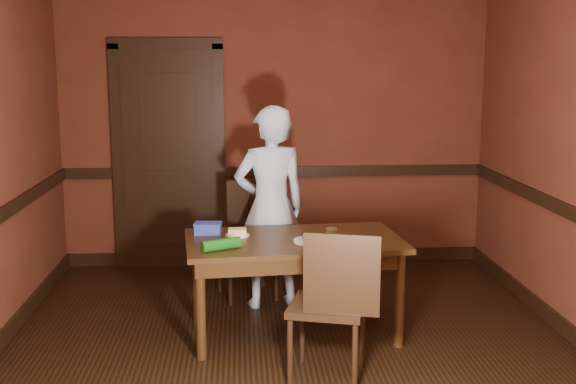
{
  "coord_description": "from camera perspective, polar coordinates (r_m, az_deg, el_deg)",
  "views": [
    {
      "loc": [
        -0.33,
        -4.57,
        1.96
      ],
      "look_at": [
        0.0,
        0.35,
        1.05
      ],
      "focal_mm": 45.0,
      "sensor_mm": 36.0,
      "label": 1
    }
  ],
  "objects": [
    {
      "name": "wall_back",
      "position": [
        6.86,
        -1.07,
        5.35
      ],
      "size": [
        4.0,
        0.02,
        2.7
      ],
      "primitive_type": "cube",
      "color": "#59281B",
      "rests_on": "ground"
    },
    {
      "name": "door",
      "position": [
        6.88,
        -9.42,
        3.06
      ],
      "size": [
        1.05,
        0.07,
        2.2
      ],
      "color": "black",
      "rests_on": "ground"
    },
    {
      "name": "floor",
      "position": [
        4.99,
        0.28,
        -12.7
      ],
      "size": [
        4.0,
        4.5,
        0.01
      ],
      "primitive_type": "cube",
      "color": "black",
      "rests_on": "ground"
    },
    {
      "name": "cheese_saucer",
      "position": [
        5.19,
        -4.02,
        -3.25
      ],
      "size": [
        0.17,
        0.17,
        0.05
      ],
      "rotation": [
        0.0,
        0.0,
        -0.08
      ],
      "color": "white",
      "rests_on": "dining_table"
    },
    {
      "name": "sandwich_plate",
      "position": [
        5.02,
        1.78,
        -3.78
      ],
      "size": [
        0.24,
        0.24,
        0.06
      ],
      "rotation": [
        0.0,
        0.0,
        -0.15
      ],
      "color": "white",
      "rests_on": "dining_table"
    },
    {
      "name": "dado_back",
      "position": [
        6.9,
        -1.05,
        1.62
      ],
      "size": [
        4.0,
        0.03,
        0.1
      ],
      "primitive_type": "cube",
      "color": "black",
      "rests_on": "ground"
    },
    {
      "name": "sauce_jar",
      "position": [
        5.04,
        3.46,
        -3.37
      ],
      "size": [
        0.08,
        0.08,
        0.09
      ],
      "rotation": [
        0.0,
        0.0,
        0.03
      ],
      "color": "#548D3C",
      "rests_on": "dining_table"
    },
    {
      "name": "food_tub",
      "position": [
        5.26,
        -6.34,
        -2.87
      ],
      "size": [
        0.21,
        0.15,
        0.08
      ],
      "rotation": [
        0.0,
        0.0,
        -0.09
      ],
      "color": "#324AB6",
      "rests_on": "dining_table"
    },
    {
      "name": "wall_front",
      "position": [
        2.42,
        4.15,
        -4.19
      ],
      "size": [
        4.0,
        0.02,
        2.7
      ],
      "primitive_type": "cube",
      "color": "#59281B",
      "rests_on": "ground"
    },
    {
      "name": "chair_far",
      "position": [
        6.0,
        -3.26,
        -3.84
      ],
      "size": [
        0.54,
        0.54,
        0.96
      ],
      "primitive_type": null,
      "rotation": [
        0.0,
        0.0,
        0.25
      ],
      "color": "black",
      "rests_on": "floor"
    },
    {
      "name": "chair_near",
      "position": [
        4.49,
        3.15,
        -8.76
      ],
      "size": [
        0.56,
        0.56,
        0.97
      ],
      "primitive_type": null,
      "rotation": [
        0.0,
        0.0,
        2.87
      ],
      "color": "black",
      "rests_on": "floor"
    },
    {
      "name": "person",
      "position": [
        5.7,
        -1.4,
        -1.22
      ],
      "size": [
        0.66,
        0.52,
        1.61
      ],
      "primitive_type": "imported",
      "rotation": [
        0.0,
        0.0,
        3.39
      ],
      "color": "silver",
      "rests_on": "floor"
    },
    {
      "name": "dining_table",
      "position": [
        5.21,
        0.46,
        -7.49
      ],
      "size": [
        1.59,
        0.99,
        0.71
      ],
      "primitive_type": "cube",
      "rotation": [
        0.0,
        0.0,
        0.09
      ],
      "color": "#341E0D",
      "rests_on": "floor"
    },
    {
      "name": "baseboard_back",
      "position": [
        7.07,
        -1.03,
        -5.12
      ],
      "size": [
        4.0,
        0.03,
        0.12
      ],
      "primitive_type": "cube",
      "color": "black",
      "rests_on": "ground"
    },
    {
      "name": "wrapped_veg",
      "position": [
        4.82,
        -5.33,
        -4.15
      ],
      "size": [
        0.28,
        0.19,
        0.08
      ],
      "primitive_type": "cylinder",
      "rotation": [
        0.0,
        1.57,
        0.46
      ],
      "color": "#155514",
      "rests_on": "dining_table"
    }
  ]
}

